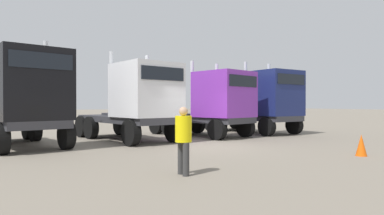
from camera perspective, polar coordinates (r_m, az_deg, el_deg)
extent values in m
plane|color=gray|center=(13.79, 3.09, -6.56)|extent=(200.00, 200.00, 0.00)
cube|color=#333338|center=(15.74, -26.96, -2.17)|extent=(3.33, 6.39, 0.30)
cube|color=black|center=(13.95, -25.11, 3.45)|extent=(2.81, 2.78, 2.60)
cube|color=black|center=(12.87, -23.63, 7.17)|extent=(2.07, 0.44, 0.55)
cylinder|color=silver|center=(15.52, -23.10, 4.27)|extent=(0.21, 0.21, 3.20)
cylinder|color=#333338|center=(17.03, -28.08, -1.27)|extent=(1.29, 1.29, 0.12)
cylinder|color=black|center=(13.87, -20.14, -4.32)|extent=(0.55, 1.12, 1.07)
cylinder|color=black|center=(13.24, -29.08, -4.59)|extent=(0.55, 1.12, 1.07)
cylinder|color=black|center=(17.44, -24.62, -3.34)|extent=(0.55, 1.12, 1.07)
cylinder|color=black|center=(18.50, -25.59, -3.12)|extent=(0.55, 1.12, 1.07)
cube|color=#333338|center=(16.76, -10.95, -1.89)|extent=(3.24, 6.47, 0.30)
cube|color=white|center=(15.20, -7.60, 2.85)|extent=(2.80, 2.92, 2.35)
cube|color=black|center=(14.17, -4.78, 5.65)|extent=(2.08, 0.40, 0.55)
cylinder|color=silver|center=(16.92, -7.48, 3.63)|extent=(0.21, 0.21, 2.95)
cylinder|color=silver|center=(15.97, -13.24, 3.81)|extent=(0.21, 0.21, 2.95)
cylinder|color=#333338|center=(17.96, -13.07, -1.06)|extent=(1.27, 1.27, 0.12)
cylinder|color=black|center=(15.39, -2.98, -3.77)|extent=(0.53, 1.14, 1.09)
cylinder|color=black|center=(14.17, -10.11, -4.15)|extent=(0.53, 1.14, 1.09)
cylinder|color=black|center=(18.63, -10.23, -3.02)|extent=(0.53, 1.14, 1.09)
cylinder|color=black|center=(17.64, -16.45, -3.24)|extent=(0.53, 1.14, 1.09)
cylinder|color=black|center=(19.59, -11.83, -2.85)|extent=(0.53, 1.14, 1.09)
cylinder|color=black|center=(18.65, -17.81, -3.04)|extent=(0.53, 1.14, 1.09)
cube|color=#333338|center=(18.62, 1.36, -1.92)|extent=(3.53, 6.19, 0.30)
cube|color=purple|center=(17.45, 5.36, 2.16)|extent=(2.91, 2.92, 2.29)
cube|color=black|center=(16.71, 8.57, 4.36)|extent=(2.05, 0.54, 0.55)
cylinder|color=silver|center=(19.07, 4.12, 2.93)|extent=(0.22, 0.22, 2.89)
cylinder|color=silver|center=(17.70, 0.01, 3.12)|extent=(0.22, 0.22, 2.89)
cylinder|color=#333338|center=(19.54, -1.32, -1.19)|extent=(1.33, 1.33, 0.12)
cylinder|color=black|center=(18.03, 8.87, -3.29)|extent=(0.58, 1.06, 1.00)
cylinder|color=black|center=(16.33, 4.20, -3.68)|extent=(0.58, 1.06, 1.00)
cylinder|color=black|center=(20.35, 0.89, -2.84)|extent=(0.58, 1.06, 1.00)
cylinder|color=black|center=(18.87, -3.85, -3.11)|extent=(0.58, 1.06, 1.00)
cylinder|color=black|center=(21.14, -1.21, -2.71)|extent=(0.58, 1.06, 1.00)
cylinder|color=black|center=(19.72, -5.92, -2.95)|extent=(0.58, 1.06, 1.00)
cube|color=#333338|center=(21.16, 9.65, -1.60)|extent=(2.58, 6.38, 0.30)
cube|color=navy|center=(19.79, 13.53, 2.29)|extent=(2.54, 2.51, 2.50)
cube|color=black|center=(19.03, 16.20, 4.54)|extent=(2.10, 0.17, 0.55)
cylinder|color=silver|center=(21.41, 12.63, 2.97)|extent=(0.19, 0.19, 3.10)
cylinder|color=silver|center=(20.08, 8.88, 3.13)|extent=(0.19, 0.19, 3.10)
cylinder|color=#333338|center=(22.18, 7.21, -0.95)|extent=(1.17, 1.17, 0.12)
cylinder|color=black|center=(20.33, 16.63, -2.85)|extent=(0.41, 1.03, 1.01)
cylinder|color=black|center=(18.69, 12.31, -3.14)|extent=(0.41, 1.03, 1.01)
cylinder|color=black|center=(23.05, 9.04, -2.43)|extent=(0.41, 1.03, 1.01)
cylinder|color=black|center=(21.61, 4.74, -2.63)|extent=(0.41, 1.03, 1.01)
cylinder|color=black|center=(23.86, 7.24, -2.33)|extent=(0.41, 1.03, 1.01)
cylinder|color=black|center=(22.48, 3.00, -2.50)|extent=(0.41, 1.03, 1.01)
cylinder|color=#343434|center=(8.48, -1.85, -8.34)|extent=(0.17, 0.17, 0.80)
cylinder|color=#343434|center=(8.23, -1.01, -8.61)|extent=(0.17, 0.17, 0.80)
cylinder|color=yellow|center=(8.27, -1.43, -3.58)|extent=(0.42, 0.42, 0.63)
sphere|color=tan|center=(8.25, -1.43, -0.64)|extent=(0.22, 0.22, 0.22)
cone|color=#F2590C|center=(12.64, 26.31, -5.63)|extent=(0.36, 0.36, 0.71)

